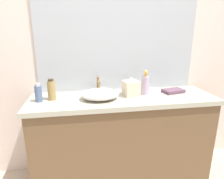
# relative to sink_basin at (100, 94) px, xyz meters

# --- Properties ---
(bathroom_wall_rear) EXTENTS (6.00, 0.06, 2.60)m
(bathroom_wall_rear) POSITION_rel_sink_basin_xyz_m (0.17, 0.33, 0.39)
(bathroom_wall_rear) COLOR silver
(bathroom_wall_rear) RESTS_ON ground
(vanity_counter) EXTENTS (1.71, 0.52, 0.87)m
(vanity_counter) POSITION_rel_sink_basin_xyz_m (0.22, 0.03, -0.48)
(vanity_counter) COLOR brown
(vanity_counter) RESTS_ON ground
(wall_mirror_panel) EXTENTS (1.57, 0.01, 1.28)m
(wall_mirror_panel) POSITION_rel_sink_basin_xyz_m (0.22, 0.29, 0.59)
(wall_mirror_panel) COLOR #B2BCC6
(wall_mirror_panel) RESTS_ON vanity_counter
(sink_basin) EXTENTS (0.34, 0.27, 0.09)m
(sink_basin) POSITION_rel_sink_basin_xyz_m (0.00, 0.00, 0.00)
(sink_basin) COLOR silver
(sink_basin) RESTS_ON vanity_counter
(faucet) EXTENTS (0.03, 0.13, 0.17)m
(faucet) POSITION_rel_sink_basin_xyz_m (0.00, 0.15, 0.05)
(faucet) COLOR olive
(faucet) RESTS_ON vanity_counter
(soap_dispenser) EXTENTS (0.07, 0.07, 0.23)m
(soap_dispenser) POSITION_rel_sink_basin_xyz_m (0.44, 0.08, 0.05)
(soap_dispenser) COLOR #BEA9CB
(soap_dispenser) RESTS_ON vanity_counter
(lotion_bottle) EXTENTS (0.07, 0.07, 0.19)m
(lotion_bottle) POSITION_rel_sink_basin_xyz_m (-0.42, 0.05, 0.04)
(lotion_bottle) COLOR #A3854C
(lotion_bottle) RESTS_ON vanity_counter
(perfume_bottle) EXTENTS (0.06, 0.06, 0.16)m
(perfume_bottle) POSITION_rel_sink_basin_xyz_m (-0.52, 0.02, 0.03)
(perfume_bottle) COLOR slate
(perfume_bottle) RESTS_ON vanity_counter
(tissue_box) EXTENTS (0.15, 0.15, 0.18)m
(tissue_box) POSITION_rel_sink_basin_xyz_m (0.30, 0.06, 0.03)
(tissue_box) COLOR beige
(tissue_box) RESTS_ON vanity_counter
(folded_hand_towel) EXTENTS (0.22, 0.17, 0.03)m
(folded_hand_towel) POSITION_rel_sink_basin_xyz_m (0.73, 0.08, -0.03)
(folded_hand_towel) COLOR #69495E
(folded_hand_towel) RESTS_ON vanity_counter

